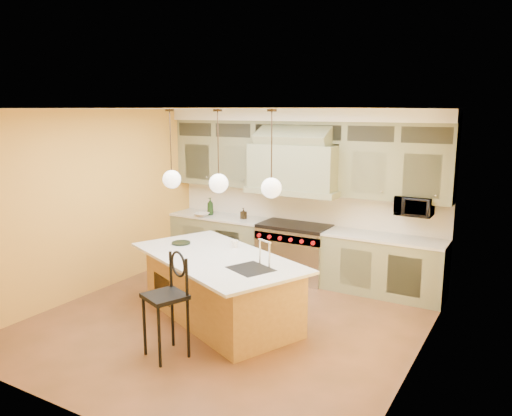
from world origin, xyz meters
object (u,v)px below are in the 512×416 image
Objects in this scene: range at (294,251)px; counter_stool at (168,298)px; kitchen_island at (220,287)px; microwave at (414,206)px.

range is 0.95× the size of counter_stool.
kitchen_island is 1.22m from counter_stool.
counter_stool is at bearing -62.71° from kitchen_island.
counter_stool is (0.07, -1.19, 0.26)m from kitchen_island.
microwave is at bearing 80.76° from counter_stool.
range is at bearing 110.06° from kitchen_island.
microwave is (2.09, 2.18, 0.98)m from kitchen_island.
kitchen_island is 3.18m from microwave.
microwave is at bearing 3.12° from range.
counter_stool is at bearing -91.33° from range.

